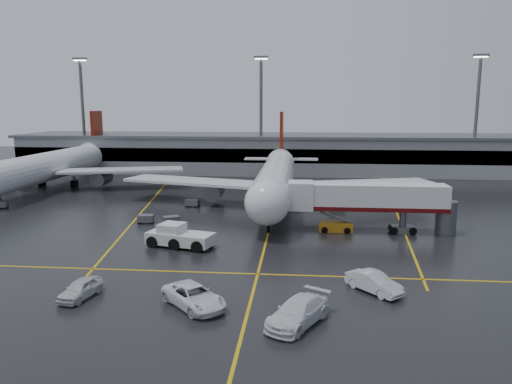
{
  "coord_description": "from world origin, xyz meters",
  "views": [
    {
      "loc": [
        3.72,
        -63.82,
        15.05
      ],
      "look_at": [
        -2.0,
        -2.0,
        4.0
      ],
      "focal_mm": 34.04,
      "sensor_mm": 36.0,
      "label": 1
    }
  ],
  "objects": [
    {
      "name": "light_mast_left",
      "position": [
        -45.0,
        42.0,
        14.47
      ],
      "size": [
        3.0,
        1.2,
        25.45
      ],
      "color": "#595B60",
      "rests_on": "ground"
    },
    {
      "name": "light_mast_right",
      "position": [
        40.0,
        42.0,
        14.47
      ],
      "size": [
        3.0,
        1.2,
        25.45
      ],
      "color": "#595B60",
      "rests_on": "ground"
    },
    {
      "name": "apron_line_right",
      "position": [
        18.0,
        10.0,
        0.01
      ],
      "size": [
        7.57,
        69.64,
        0.02
      ],
      "primitive_type": "cube",
      "rotation": [
        0.0,
        0.0,
        -0.1
      ],
      "color": "gold",
      "rests_on": "ground"
    },
    {
      "name": "second_airliner",
      "position": [
        -42.0,
        21.7,
        4.21
      ],
      "size": [
        48.8,
        45.6,
        14.1
      ],
      "color": "silver",
      "rests_on": "ground"
    },
    {
      "name": "light_mast_mid",
      "position": [
        -5.0,
        42.0,
        14.47
      ],
      "size": [
        3.0,
        1.2,
        25.45
      ],
      "color": "#595B60",
      "rests_on": "ground"
    },
    {
      "name": "apron_line_left",
      "position": [
        -20.0,
        10.0,
        0.01
      ],
      "size": [
        9.99,
        69.35,
        0.02
      ],
      "primitive_type": "cube",
      "rotation": [
        0.0,
        0.0,
        0.14
      ],
      "color": "gold",
      "rests_on": "ground"
    },
    {
      "name": "main_airliner",
      "position": [
        0.0,
        9.7,
        4.21
      ],
      "size": [
        48.8,
        45.6,
        14.1
      ],
      "color": "silver",
      "rests_on": "ground"
    },
    {
      "name": "baggage_cart_c",
      "position": [
        -12.48,
        6.88,
        0.63
      ],
      "size": [
        2.12,
        1.5,
        1.12
      ],
      "color": "#595B60",
      "rests_on": "ground"
    },
    {
      "name": "service_van_a",
      "position": [
        -4.16,
        -29.66,
        0.83
      ],
      "size": [
        6.14,
        6.21,
        1.66
      ],
      "primitive_type": "imported",
      "rotation": [
        0.0,
        0.0,
        0.77
      ],
      "color": "white",
      "rests_on": "ground"
    },
    {
      "name": "service_van_c",
      "position": [
        9.86,
        -25.37,
        0.82
      ],
      "size": [
        4.6,
        4.9,
        1.65
      ],
      "primitive_type": "imported",
      "rotation": [
        0.0,
        0.0,
        0.72
      ],
      "color": "silver",
      "rests_on": "ground"
    },
    {
      "name": "ground",
      "position": [
        0.0,
        0.0,
        0.0
      ],
      "size": [
        220.0,
        220.0,
        0.0
      ],
      "primitive_type": "plane",
      "color": "black",
      "rests_on": "ground"
    },
    {
      "name": "baggage_cart_a",
      "position": [
        -12.68,
        -4.49,
        0.63
      ],
      "size": [
        2.38,
        2.09,
        1.12
      ],
      "color": "#595B60",
      "rests_on": "ground"
    },
    {
      "name": "baggage_cart_e",
      "position": [
        -40.79,
        3.13,
        0.63
      ],
      "size": [
        2.26,
        1.76,
        1.12
      ],
      "color": "#595B60",
      "rests_on": "ground"
    },
    {
      "name": "belt_loader",
      "position": [
        8.09,
        -5.98,
        0.63
      ],
      "size": [
        4.07,
        2.0,
        2.54
      ],
      "color": "#C47E16",
      "rests_on": "ground"
    },
    {
      "name": "jet_bridge",
      "position": [
        11.87,
        -6.0,
        3.93
      ],
      "size": [
        19.9,
        3.4,
        6.05
      ],
      "color": "silver",
      "rests_on": "ground"
    },
    {
      "name": "terminal",
      "position": [
        0.0,
        47.93,
        4.32
      ],
      "size": [
        122.0,
        19.0,
        8.6
      ],
      "color": "gray",
      "rests_on": "ground"
    },
    {
      "name": "service_van_b",
      "position": [
        3.71,
        -31.87,
        0.89
      ],
      "size": [
        5.18,
        6.57,
        1.78
      ],
      "primitive_type": "imported",
      "rotation": [
        0.0,
        0.0,
        -0.51
      ],
      "color": "white",
      "rests_on": "ground"
    },
    {
      "name": "apron_line_stop",
      "position": [
        0.0,
        -22.0,
        0.01
      ],
      "size": [
        60.0,
        0.25,
        0.02
      ],
      "primitive_type": "cube",
      "color": "gold",
      "rests_on": "ground"
    },
    {
      "name": "apron_line_centre",
      "position": [
        0.0,
        0.0,
        0.01
      ],
      "size": [
        0.25,
        90.0,
        0.02
      ],
      "primitive_type": "cube",
      "color": "gold",
      "rests_on": "ground"
    },
    {
      "name": "baggage_cart_b",
      "position": [
        -16.24,
        -3.97,
        0.63
      ],
      "size": [
        2.16,
        1.56,
        1.12
      ],
      "color": "#595B60",
      "rests_on": "ground"
    },
    {
      "name": "service_van_d",
      "position": [
        -13.53,
        -28.76,
        0.75
      ],
      "size": [
        2.55,
        4.63,
        1.49
      ],
      "primitive_type": "imported",
      "rotation": [
        0.0,
        0.0,
        -0.19
      ],
      "color": "silver",
      "rests_on": "ground"
    },
    {
      "name": "pushback_tractor",
      "position": [
        -9.31,
        -13.96,
        1.03
      ],
      "size": [
        7.73,
        4.7,
        2.58
      ],
      "color": "silver",
      "rests_on": "ground"
    }
  ]
}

